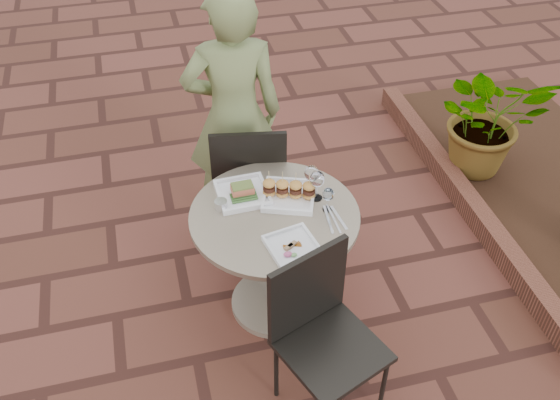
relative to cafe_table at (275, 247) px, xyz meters
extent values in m
plane|color=#5A2C23|center=(-0.09, 0.14, -0.48)|extent=(60.00, 60.00, 0.00)
cylinder|color=gray|center=(0.00, 0.00, -0.46)|extent=(0.52, 0.52, 0.04)
cylinder|color=gray|center=(0.00, 0.00, -0.13)|extent=(0.08, 0.08, 0.70)
cylinder|color=gray|center=(0.00, 0.00, 0.23)|extent=(0.90, 0.90, 0.03)
cube|color=black|center=(0.00, 0.67, -0.03)|extent=(0.51, 0.51, 0.03)
cube|color=black|center=(-0.04, 0.47, 0.22)|extent=(0.44, 0.11, 0.46)
cylinder|color=black|center=(0.22, 0.82, -0.26)|extent=(0.02, 0.02, 0.44)
cylinder|color=black|center=(-0.15, 0.89, -0.26)|extent=(0.02, 0.02, 0.44)
cylinder|color=black|center=(0.15, 0.45, -0.26)|extent=(0.02, 0.02, 0.44)
cylinder|color=black|center=(-0.22, 0.51, -0.26)|extent=(0.02, 0.02, 0.44)
cube|color=black|center=(0.10, -0.70, -0.03)|extent=(0.57, 0.57, 0.03)
cube|color=black|center=(0.03, -0.52, 0.22)|extent=(0.42, 0.19, 0.46)
cylinder|color=black|center=(0.35, -0.81, -0.26)|extent=(0.02, 0.02, 0.44)
cylinder|color=black|center=(-0.14, -0.60, -0.26)|extent=(0.02, 0.02, 0.44)
cylinder|color=black|center=(0.21, -0.46, -0.26)|extent=(0.02, 0.02, 0.44)
imported|color=#626E3C|center=(-0.05, 0.81, 0.35)|extent=(0.64, 0.45, 1.66)
cube|color=white|center=(-0.13, 0.19, 0.25)|extent=(0.28, 0.28, 0.01)
cube|color=#C05F43|center=(-0.13, 0.19, 0.29)|extent=(0.12, 0.08, 0.04)
cube|color=#51602B|center=(-0.13, 0.19, 0.32)|extent=(0.12, 0.08, 0.01)
cube|color=white|center=(0.11, 0.10, 0.25)|extent=(0.35, 0.35, 0.01)
cube|color=white|center=(0.02, -0.26, 0.25)|extent=(0.27, 0.27, 0.01)
ellipsoid|color=#D0558D|center=(-0.01, -0.32, 0.27)|extent=(0.04, 0.03, 0.02)
cylinder|color=white|center=(0.28, -0.04, 0.25)|extent=(0.05, 0.05, 0.00)
cylinder|color=white|center=(0.28, -0.04, 0.28)|extent=(0.01, 0.01, 0.06)
ellipsoid|color=white|center=(0.28, -0.04, 0.35)|extent=(0.06, 0.06, 0.08)
cylinder|color=white|center=(0.28, -0.04, 0.35)|extent=(0.05, 0.05, 0.03)
cylinder|color=white|center=(0.23, 0.12, 0.25)|extent=(0.06, 0.06, 0.00)
cylinder|color=white|center=(0.23, 0.12, 0.29)|extent=(0.01, 0.01, 0.08)
ellipsoid|color=white|center=(0.23, 0.12, 0.38)|extent=(0.08, 0.08, 0.10)
cylinder|color=white|center=(0.25, 0.07, 0.25)|extent=(0.06, 0.06, 0.00)
cylinder|color=white|center=(0.25, 0.07, 0.29)|extent=(0.01, 0.01, 0.08)
ellipsoid|color=white|center=(0.25, 0.07, 0.38)|extent=(0.08, 0.08, 0.10)
cylinder|color=silver|center=(-0.26, 0.11, 0.27)|extent=(0.08, 0.08, 0.05)
cube|color=brown|center=(1.51, 0.44, -0.41)|extent=(0.12, 3.00, 0.15)
cube|color=black|center=(2.21, 0.44, -0.45)|extent=(1.30, 3.00, 0.06)
imported|color=#33662D|center=(1.78, 0.86, 0.00)|extent=(0.87, 0.79, 0.84)
camera|label=1|loc=(-0.58, -2.35, 2.44)|focal=40.00mm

